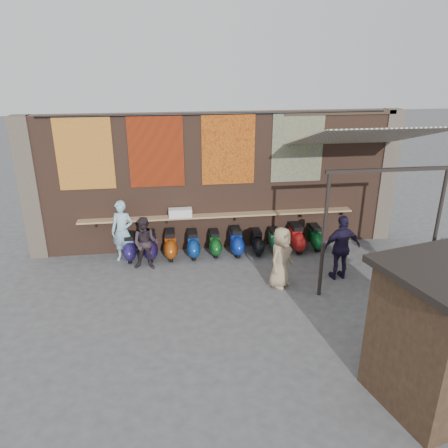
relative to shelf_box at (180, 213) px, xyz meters
name	(u,v)px	position (x,y,z in m)	size (l,w,h in m)	color
ground	(230,288)	(1.11, -2.30, -1.25)	(70.00, 70.00, 0.00)	#474749
brick_wall	(217,182)	(1.11, 0.40, 0.75)	(10.00, 0.40, 4.00)	brown
pier_left	(31,189)	(-4.09, 0.40, 0.75)	(0.50, 0.50, 4.00)	#4C4238
pier_right	(385,176)	(6.31, 0.40, 0.75)	(0.50, 0.50, 4.00)	#4C4238
eating_counter	(219,215)	(1.11, 0.03, -0.15)	(8.00, 0.32, 0.05)	#9E7A51
shelf_box	(180,213)	(0.00, 0.00, 0.00)	(0.66, 0.28, 0.24)	white
tapestry_redgold	(85,153)	(-2.49, 0.18, 1.75)	(1.50, 0.02, 2.00)	maroon
tapestry_sun	(156,151)	(-0.59, 0.18, 1.75)	(1.50, 0.02, 2.00)	red
tapestry_orange	(228,149)	(1.41, 0.18, 1.75)	(1.50, 0.02, 2.00)	#BF5D17
tapestry_multi	(298,147)	(3.41, 0.18, 1.75)	(1.50, 0.02, 2.00)	navy
hang_rail	(217,114)	(1.11, 0.17, 2.73)	(0.06, 0.06, 9.50)	black
scooter_stool_0	(130,247)	(-1.47, -0.26, -0.87)	(0.36, 0.79, 0.75)	#211855
scooter_stool_1	(151,246)	(-0.88, -0.28, -0.86)	(0.37, 0.82, 0.78)	#1D1347
scooter_stool_2	(171,245)	(-0.32, -0.30, -0.85)	(0.38, 0.83, 0.79)	#9B3F0E
scooter_stool_3	(193,244)	(0.32, -0.31, -0.87)	(0.36, 0.79, 0.75)	navy
scooter_stool_4	(215,243)	(0.96, -0.27, -0.89)	(0.34, 0.75, 0.71)	#10531B
scooter_stool_5	(236,242)	(1.58, -0.32, -0.86)	(0.37, 0.82, 0.78)	#0D2A99
scooter_stool_6	(257,242)	(2.19, -0.33, -0.90)	(0.33, 0.73, 0.70)	black
scooter_stool_7	(275,240)	(2.75, -0.27, -0.91)	(0.32, 0.71, 0.68)	#1B6D45
scooter_stool_8	(296,238)	(3.39, -0.31, -0.85)	(0.38, 0.84, 0.80)	#A31615
scooter_stool_9	(315,237)	(3.99, -0.26, -0.89)	(0.34, 0.75, 0.71)	#0C5823
diner_left	(122,231)	(-1.63, -0.30, -0.36)	(0.64, 0.42, 1.76)	#93C2D6
diner_right	(146,244)	(-0.98, -0.90, -0.51)	(0.72, 0.56, 1.47)	#2D2327
shopper_navy	(341,248)	(4.01, -2.13, -0.38)	(1.02, 0.42, 1.73)	black
shopper_grey	(442,268)	(6.01, -3.38, -0.48)	(0.99, 0.57, 1.54)	slate
shopper_tan	(281,257)	(2.37, -2.33, -0.46)	(0.77, 0.50, 1.58)	#9C8363
stall_sign	(418,285)	(3.94, -5.60, 0.46)	(1.20, 0.04, 0.50)	gold
stall_shelf	(410,326)	(3.94, -5.60, -0.39)	(1.80, 0.10, 0.06)	#473321
awning_canvas	(364,137)	(4.61, -1.40, 2.30)	(3.20, 3.40, 0.03)	beige
awning_ledger	(341,113)	(4.61, 0.19, 2.70)	(3.30, 0.08, 0.12)	#33261C
awning_header	(390,170)	(4.61, -2.90, 1.83)	(3.00, 0.08, 0.08)	black
awning_post_left	(324,236)	(3.21, -2.90, 0.30)	(0.09, 0.09, 3.10)	black
awning_post_right	(436,230)	(6.01, -2.90, 0.30)	(0.09, 0.09, 3.10)	black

